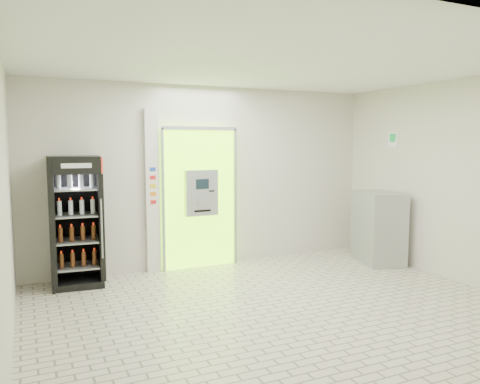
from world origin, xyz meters
TOP-DOWN VIEW (x-y plane):
  - ground at (0.00, 0.00)m, footprint 6.00×6.00m
  - room_shell at (0.00, 0.00)m, footprint 6.00×6.00m
  - atm_assembly at (-0.20, 2.41)m, footprint 1.30×0.24m
  - pillar at (-0.98, 2.45)m, footprint 0.22×0.11m
  - beverage_cooler at (-2.17, 2.18)m, footprint 0.75×0.70m
  - steel_cabinet at (2.68, 1.35)m, footprint 0.85×1.05m
  - exit_sign at (2.99, 1.40)m, footprint 0.02×0.22m

SIDE VIEW (x-z plane):
  - ground at x=0.00m, z-range 0.00..0.00m
  - steel_cabinet at x=2.68m, z-range 0.00..1.23m
  - beverage_cooler at x=-2.17m, z-range -0.04..1.84m
  - atm_assembly at x=-0.20m, z-range 0.01..2.34m
  - pillar at x=-0.98m, z-range 0.00..2.60m
  - room_shell at x=0.00m, z-range -1.16..4.84m
  - exit_sign at x=2.99m, z-range 1.99..2.25m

